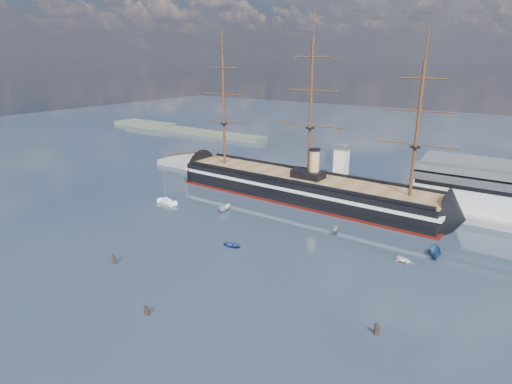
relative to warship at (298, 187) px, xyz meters
The scene contains 14 objects.
ground 21.33m from the warship, 72.77° to the right, with size 600.00×600.00×0.00m, color #202C3A.
quay 23.13m from the warship, 44.64° to the left, with size 180.00×18.00×2.00m, color slate.
quay_tower 16.92m from the warship, 54.70° to the left, with size 5.00×5.00×15.00m.
shoreline 152.74m from the warship, 150.59° to the left, with size 120.00×10.00×4.00m.
warship is the anchor object (origin of this frame).
sailboat 42.43m from the warship, 138.88° to the right, with size 7.56×4.14×11.61m.
motorboat_a 26.43m from the warship, 117.32° to the right, with size 6.11×2.24×2.44m, color silver.
motorboat_b 42.31m from the warship, 82.93° to the right, with size 3.00×1.20×1.40m, color navy.
motorboat_c 30.43m from the warship, 41.07° to the right, with size 5.21×1.91×2.08m, color gray.
motorboat_e 50.40m from the warship, 31.47° to the right, with size 2.90×1.16×1.35m, color silver.
motorboat_f 51.95m from the warship, 22.45° to the right, with size 7.18×2.63×2.87m, color #2E507F.
piling_near_left 65.35m from the warship, 100.21° to the right, with size 0.64×0.64×3.02m, color black.
piling_near_mid 74.75m from the warship, 82.11° to the right, with size 0.64×0.64×2.65m, color black.
piling_far_right 72.76m from the warship, 50.23° to the right, with size 0.64×0.64×2.91m, color black.
Camera 1 is at (58.50, -57.98, 44.77)m, focal length 30.00 mm.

